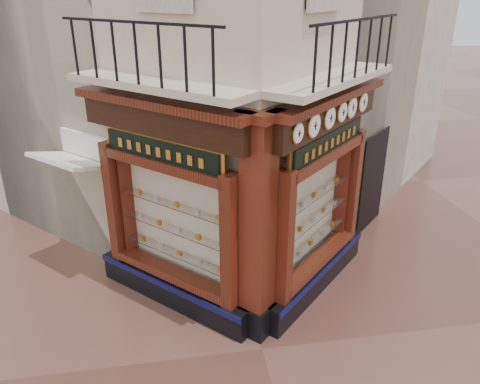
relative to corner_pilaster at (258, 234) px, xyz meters
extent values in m
plane|color=#543027|center=(0.00, -0.50, -1.95)|extent=(80.00, 80.00, 0.00)
cube|color=black|center=(-1.44, 1.04, -1.67)|extent=(2.72, 2.72, 0.55)
cube|color=#0B0C3A|center=(-1.57, 0.91, -1.46)|extent=(2.50, 2.50, 0.12)
cube|color=#37150A|center=(-0.45, 0.05, -0.17)|extent=(0.37, 0.37, 2.45)
cube|color=#37150A|center=(-2.43, 2.03, -0.17)|extent=(0.37, 0.37, 2.45)
cube|color=#FFE6C1|center=(-1.20, 1.27, -0.20)|extent=(1.80, 1.80, 2.10)
cube|color=black|center=(-1.42, 1.05, 1.65)|extent=(2.69, 2.69, 0.50)
cube|color=#37150A|center=(-1.47, 1.00, 1.96)|extent=(2.86, 2.86, 0.14)
cube|color=black|center=(1.44, 1.04, -1.67)|extent=(2.72, 2.72, 0.55)
cube|color=#0B0C3A|center=(1.57, 0.91, -1.46)|extent=(2.50, 2.50, 0.12)
cube|color=#37150A|center=(0.45, 0.05, -0.17)|extent=(0.37, 0.37, 2.45)
cube|color=#37150A|center=(2.43, 2.03, -0.17)|extent=(0.37, 0.37, 2.45)
cube|color=#FFE6C1|center=(1.20, 1.27, -0.20)|extent=(1.80, 1.80, 2.10)
cube|color=black|center=(1.42, 1.05, 1.65)|extent=(2.69, 2.69, 0.50)
cube|color=#37150A|center=(1.47, 1.00, 1.96)|extent=(2.86, 2.86, 0.14)
cube|color=black|center=(0.00, 0.00, -1.67)|extent=(0.78, 0.78, 0.55)
cube|color=#37150A|center=(0.00, 0.00, 0.25)|extent=(0.64, 0.64, 3.50)
cube|color=#37150A|center=(0.00, 0.00, 1.96)|extent=(0.85, 0.85, 0.14)
cube|color=beige|center=(-1.48, 0.99, 2.25)|extent=(2.97, 2.97, 0.12)
cube|color=black|center=(-1.72, 0.76, 3.20)|extent=(2.36, 2.36, 0.04)
cube|color=beige|center=(1.48, 0.99, 2.25)|extent=(2.97, 2.97, 0.12)
cube|color=black|center=(1.72, 0.76, 3.20)|extent=(2.36, 2.36, 0.04)
cylinder|color=gold|center=(0.56, -0.03, 1.67)|extent=(0.27, 0.27, 0.33)
cylinder|color=white|center=(0.58, -0.05, 1.67)|extent=(0.21, 0.21, 0.28)
cube|color=black|center=(0.59, -0.06, 1.67)|extent=(0.02, 0.02, 0.11)
cube|color=black|center=(0.59, -0.06, 1.67)|extent=(0.07, 0.07, 0.01)
cylinder|color=gold|center=(0.93, 0.33, 1.67)|extent=(0.33, 0.33, 0.41)
cylinder|color=white|center=(0.95, 0.31, 1.67)|extent=(0.26, 0.26, 0.35)
cube|color=black|center=(0.96, 0.30, 1.67)|extent=(0.02, 0.02, 0.14)
cube|color=black|center=(0.96, 0.30, 1.67)|extent=(0.08, 0.08, 0.01)
cylinder|color=gold|center=(1.32, 0.73, 1.67)|extent=(0.32, 0.32, 0.40)
cylinder|color=white|center=(1.35, 0.71, 1.67)|extent=(0.26, 0.26, 0.35)
cube|color=black|center=(1.36, 0.70, 1.67)|extent=(0.02, 0.02, 0.13)
cube|color=black|center=(1.36, 0.70, 1.67)|extent=(0.08, 0.08, 0.01)
cylinder|color=gold|center=(1.68, 1.08, 1.67)|extent=(0.30, 0.30, 0.37)
cylinder|color=white|center=(1.70, 1.06, 1.67)|extent=(0.24, 0.24, 0.32)
cube|color=black|center=(1.71, 1.05, 1.67)|extent=(0.02, 0.02, 0.12)
cube|color=black|center=(1.71, 1.05, 1.67)|extent=(0.07, 0.07, 0.01)
cylinder|color=gold|center=(1.97, 1.38, 1.67)|extent=(0.32, 0.32, 0.41)
cylinder|color=white|center=(1.99, 1.36, 1.67)|extent=(0.26, 0.26, 0.35)
cube|color=black|center=(2.00, 1.34, 1.67)|extent=(0.02, 0.02, 0.14)
cube|color=black|center=(2.00, 1.34, 1.67)|extent=(0.08, 0.08, 0.01)
cylinder|color=gold|center=(2.34, 1.75, 1.67)|extent=(0.31, 0.31, 0.39)
cylinder|color=white|center=(2.36, 1.73, 1.67)|extent=(0.25, 0.25, 0.34)
cube|color=black|center=(2.37, 1.72, 1.67)|extent=(0.02, 0.02, 0.13)
cube|color=black|center=(2.37, 1.72, 1.67)|extent=(0.08, 0.08, 0.01)
cube|color=#C48A39|center=(-1.45, 1.03, 1.15)|extent=(1.94, 1.94, 0.52)
cube|color=black|center=(-1.48, 1.00, 1.15)|extent=(1.81, 1.81, 0.39)
cube|color=#C48A39|center=(1.45, 1.03, 1.15)|extent=(2.01, 2.01, 0.54)
cube|color=black|center=(1.48, 1.00, 1.15)|extent=(1.87, 1.87, 0.40)
camera|label=1|loc=(-1.38, -6.51, 3.66)|focal=35.00mm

